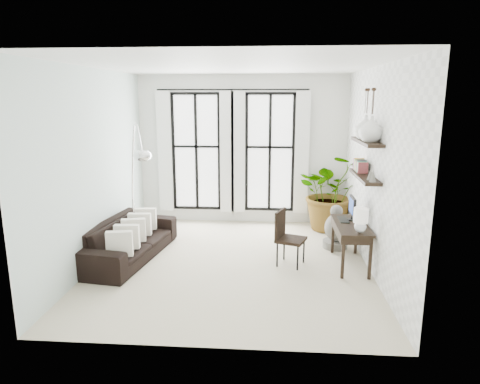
# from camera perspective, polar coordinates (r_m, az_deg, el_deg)

# --- Properties ---
(floor) EXTENTS (5.00, 5.00, 0.00)m
(floor) POSITION_cam_1_polar(r_m,az_deg,el_deg) (7.29, -1.10, -9.43)
(floor) COLOR beige
(floor) RESTS_ON ground
(ceiling) EXTENTS (5.00, 5.00, 0.00)m
(ceiling) POSITION_cam_1_polar(r_m,az_deg,el_deg) (6.78, -1.21, 16.53)
(ceiling) COLOR white
(ceiling) RESTS_ON wall_back
(wall_left) EXTENTS (0.00, 5.00, 5.00)m
(wall_left) POSITION_cam_1_polar(r_m,az_deg,el_deg) (7.41, -18.77, 3.11)
(wall_left) COLOR silver
(wall_left) RESTS_ON floor
(wall_right) EXTENTS (0.00, 5.00, 5.00)m
(wall_right) POSITION_cam_1_polar(r_m,az_deg,el_deg) (7.01, 17.50, 2.70)
(wall_right) COLOR white
(wall_right) RESTS_ON floor
(wall_back) EXTENTS (4.50, 0.00, 4.50)m
(wall_back) POSITION_cam_1_polar(r_m,az_deg,el_deg) (9.32, 0.29, 5.60)
(wall_back) COLOR white
(wall_back) RESTS_ON floor
(windows) EXTENTS (3.26, 0.13, 2.65)m
(windows) POSITION_cam_1_polar(r_m,az_deg,el_deg) (9.27, -0.98, 5.31)
(windows) COLOR white
(windows) RESTS_ON wall_back
(wall_shelves) EXTENTS (0.25, 1.30, 0.60)m
(wall_shelves) POSITION_cam_1_polar(r_m,az_deg,el_deg) (7.04, 16.31, 3.86)
(wall_shelves) COLOR black
(wall_shelves) RESTS_ON wall_right
(sofa) EXTENTS (1.22, 2.39, 0.67)m
(sofa) POSITION_cam_1_polar(r_m,az_deg,el_deg) (7.66, -14.63, -6.11)
(sofa) COLOR black
(sofa) RESTS_ON floor
(throw_pillows) EXTENTS (0.40, 1.52, 0.40)m
(throw_pillows) POSITION_cam_1_polar(r_m,az_deg,el_deg) (7.58, -13.99, -4.95)
(throw_pillows) COLOR white
(throw_pillows) RESTS_ON sofa
(plant) EXTENTS (1.61, 1.45, 1.61)m
(plant) POSITION_cam_1_polar(r_m,az_deg,el_deg) (9.06, 12.15, 0.02)
(plant) COLOR #2D7228
(plant) RESTS_ON floor
(desk) EXTENTS (0.51, 1.20, 1.10)m
(desk) POSITION_cam_1_polar(r_m,az_deg,el_deg) (7.15, 14.67, -4.54)
(desk) COLOR black
(desk) RESTS_ON floor
(desk_chair) EXTENTS (0.56, 0.56, 0.92)m
(desk_chair) POSITION_cam_1_polar(r_m,az_deg,el_deg) (7.11, 6.19, -5.59)
(desk_chair) COLOR black
(desk_chair) RESTS_ON floor
(arc_lamp) EXTENTS (0.73, 0.90, 2.31)m
(arc_lamp) POSITION_cam_1_polar(r_m,az_deg,el_deg) (7.61, -13.69, 4.79)
(arc_lamp) COLOR silver
(arc_lamp) RESTS_ON floor
(buddha) EXTENTS (0.45, 0.45, 0.81)m
(buddha) POSITION_cam_1_polar(r_m,az_deg,el_deg) (8.08, 12.63, -4.95)
(buddha) COLOR slate
(buddha) RESTS_ON floor
(vase_a) EXTENTS (0.37, 0.37, 0.38)m
(vase_a) POSITION_cam_1_polar(r_m,az_deg,el_deg) (6.70, 17.10, 8.04)
(vase_a) COLOR white
(vase_a) RESTS_ON shelf_upper
(vase_b) EXTENTS (0.37, 0.37, 0.38)m
(vase_b) POSITION_cam_1_polar(r_m,az_deg,el_deg) (7.09, 16.39, 8.30)
(vase_b) COLOR white
(vase_b) RESTS_ON shelf_upper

